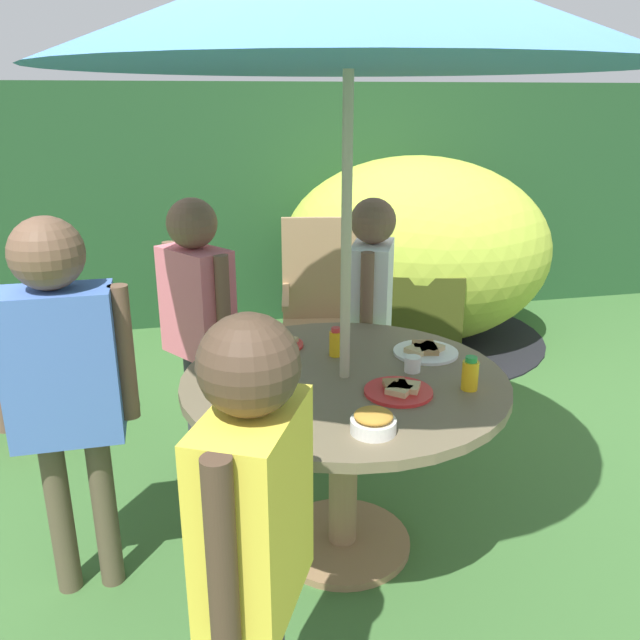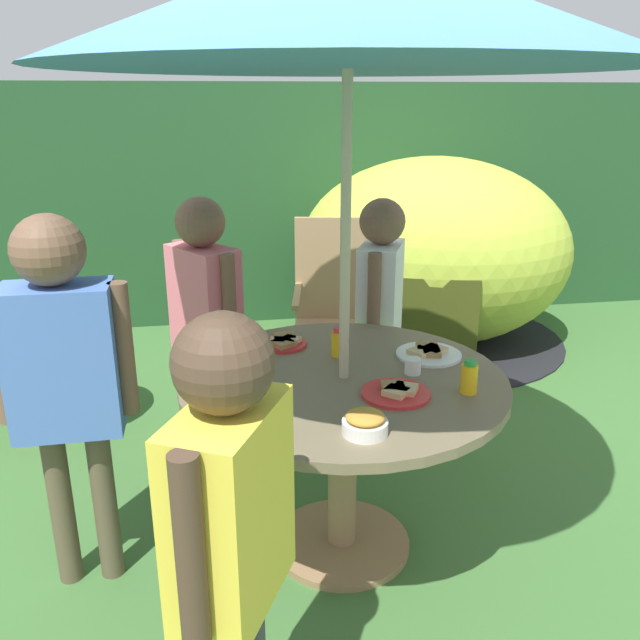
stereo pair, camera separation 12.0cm
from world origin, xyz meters
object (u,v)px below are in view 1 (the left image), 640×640
at_px(dome_tent, 414,251).
at_px(juice_bottle_far_left, 336,343).
at_px(plate_center_back, 280,343).
at_px(snack_bowl, 373,422).
at_px(plate_front_edge, 425,351).
at_px(juice_bottle_near_left, 256,421).
at_px(garden_table, 344,414).
at_px(wooden_chair, 326,306).
at_px(patio_umbrella, 349,4).
at_px(cup_near, 413,364).
at_px(potted_plant, 36,359).
at_px(child_in_pink_shirt, 197,303).
at_px(child_in_blue_shirt, 62,366).
at_px(juice_bottle_near_right, 234,360).
at_px(juice_bottle_far_right, 470,374).
at_px(child_in_white_shirt, 371,293).
at_px(plate_mid_left, 399,390).
at_px(child_in_yellow_shirt, 254,512).

distance_m(dome_tent, juice_bottle_far_left, 2.28).
bearing_deg(plate_center_back, snack_bowl, -78.30).
bearing_deg(plate_front_edge, juice_bottle_near_left, -144.70).
relative_size(garden_table, wooden_chair, 1.12).
xyz_separation_m(patio_umbrella, cup_near, (0.26, -0.01, -1.20)).
bearing_deg(juice_bottle_near_left, potted_plant, 120.74).
bearing_deg(garden_table, patio_umbrella, 0.00).
xyz_separation_m(child_in_pink_shirt, snack_bowl, (0.47, -1.15, -0.06)).
xyz_separation_m(plate_center_back, juice_bottle_near_left, (-0.19, -0.73, 0.04)).
bearing_deg(dome_tent, snack_bowl, -96.05).
distance_m(child_in_pink_shirt, juice_bottle_far_left, 0.73).
bearing_deg(snack_bowl, dome_tent, 67.08).
xyz_separation_m(plate_front_edge, juice_bottle_far_left, (-0.35, 0.06, 0.04)).
distance_m(garden_table, child_in_blue_shirt, 1.00).
relative_size(juice_bottle_near_right, juice_bottle_far_right, 0.91).
distance_m(garden_table, child_in_white_shirt, 0.87).
bearing_deg(plate_center_back, juice_bottle_near_left, -104.57).
relative_size(potted_plant, plate_mid_left, 3.27).
height_order(patio_umbrella, wooden_chair, patio_umbrella).
distance_m(plate_center_back, plate_front_edge, 0.58).
bearing_deg(cup_near, dome_tent, 69.36).
distance_m(plate_front_edge, cup_near, 0.19).
height_order(wooden_chair, dome_tent, dome_tent).
bearing_deg(child_in_blue_shirt, potted_plant, 105.32).
bearing_deg(plate_front_edge, child_in_white_shirt, 93.24).
bearing_deg(snack_bowl, wooden_chair, 81.66).
height_order(child_in_yellow_shirt, cup_near, child_in_yellow_shirt).
distance_m(plate_center_back, juice_bottle_far_right, 0.80).
bearing_deg(child_in_white_shirt, child_in_yellow_shirt, -1.77).
bearing_deg(juice_bottle_near_right, plate_center_back, 47.98).
bearing_deg(juice_bottle_near_right, child_in_yellow_shirt, -92.73).
xyz_separation_m(potted_plant, juice_bottle_near_right, (0.91, -1.07, 0.35)).
distance_m(patio_umbrella, juice_bottle_far_left, 1.19).
bearing_deg(garden_table, juice_bottle_near_right, 162.86).
distance_m(child_in_blue_shirt, snack_bowl, 1.02).
distance_m(child_in_white_shirt, juice_bottle_near_left, 1.35).
height_order(child_in_white_shirt, cup_near, child_in_white_shirt).
bearing_deg(plate_center_back, juice_bottle_far_left, -37.27).
height_order(potted_plant, juice_bottle_near_left, juice_bottle_near_left).
bearing_deg(plate_front_edge, patio_umbrella, -158.56).
height_order(plate_front_edge, juice_bottle_far_left, juice_bottle_far_left).
bearing_deg(juice_bottle_near_left, child_in_pink_shirt, 96.45).
bearing_deg(plate_front_edge, juice_bottle_near_right, -178.09).
xyz_separation_m(wooden_chair, snack_bowl, (-0.25, -1.71, 0.19)).
bearing_deg(child_in_white_shirt, dome_tent, 175.43).
height_order(wooden_chair, juice_bottle_near_left, wooden_chair).
bearing_deg(wooden_chair, plate_mid_left, -83.11).
distance_m(garden_table, wooden_chair, 1.31).
xyz_separation_m(snack_bowl, juice_bottle_near_left, (-0.35, 0.04, 0.02)).
bearing_deg(patio_umbrella, potted_plant, 137.54).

